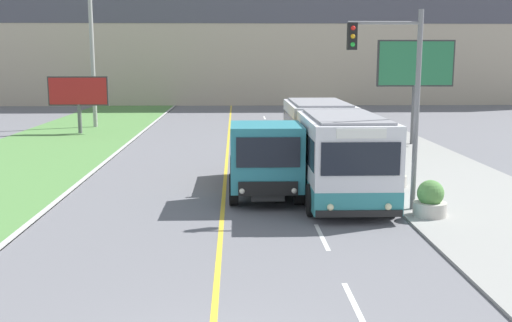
{
  "coord_description": "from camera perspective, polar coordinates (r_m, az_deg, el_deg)",
  "views": [
    {
      "loc": [
        0.43,
        -7.76,
        4.81
      ],
      "look_at": [
        1.1,
        11.8,
        1.4
      ],
      "focal_mm": 42.0,
      "sensor_mm": 36.0,
      "label": 1
    }
  ],
  "objects": [
    {
      "name": "planter_round_far",
      "position": [
        30.63,
        8.93,
        1.71
      ],
      "size": [
        0.88,
        0.88,
        1.0
      ],
      "color": "#B7B2A8",
      "rests_on": "sidewalk_right"
    },
    {
      "name": "planter_round_second",
      "position": [
        22.65,
        12.96,
        -1.22
      ],
      "size": [
        0.98,
        0.98,
        1.08
      ],
      "color": "#B7B2A8",
      "rests_on": "sidewalk_right"
    },
    {
      "name": "traffic_light_mast",
      "position": [
        18.85,
        13.34,
        6.98
      ],
      "size": [
        2.28,
        0.32,
        6.22
      ],
      "color": "slate",
      "rests_on": "ground_plane"
    },
    {
      "name": "billboard_large",
      "position": [
        33.83,
        14.95,
        8.6
      ],
      "size": [
        4.18,
        0.24,
        5.71
      ],
      "color": "#59595B",
      "rests_on": "ground_plane"
    },
    {
      "name": "billboard_small",
      "position": [
        39.41,
        -16.56,
        6.24
      ],
      "size": [
        3.74,
        0.24,
        3.61
      ],
      "color": "#59595B",
      "rests_on": "ground_plane"
    },
    {
      "name": "city_bus",
      "position": [
        22.74,
        6.99,
        1.44
      ],
      "size": [
        2.72,
        11.51,
        2.95
      ],
      "color": "silver",
      "rests_on": "ground_plane"
    },
    {
      "name": "planter_round_third",
      "position": [
        26.63,
        10.74,
        0.48
      ],
      "size": [
        0.9,
        0.9,
        1.05
      ],
      "color": "#B7B2A8",
      "rests_on": "sidewalk_right"
    },
    {
      "name": "dump_truck",
      "position": [
        20.53,
        0.86,
        0.11
      ],
      "size": [
        2.44,
        6.49,
        2.64
      ],
      "color": "black",
      "rests_on": "ground_plane"
    },
    {
      "name": "planter_round_near",
      "position": [
        18.77,
        16.26,
        -3.62
      ],
      "size": [
        1.0,
        1.0,
        1.1
      ],
      "color": "#B7B2A8",
      "rests_on": "sidewalk_right"
    },
    {
      "name": "utility_pole_far",
      "position": [
        42.8,
        -15.35,
        10.42
      ],
      "size": [
        1.8,
        0.28,
        10.83
      ],
      "color": "#9E9E99",
      "rests_on": "ground_plane"
    }
  ]
}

